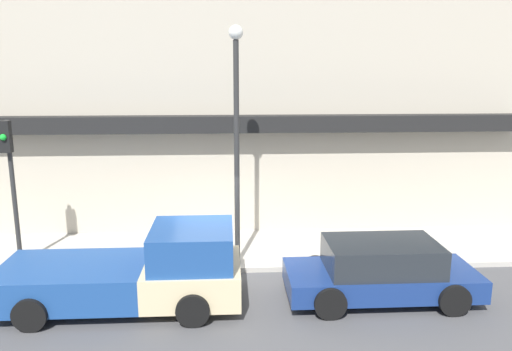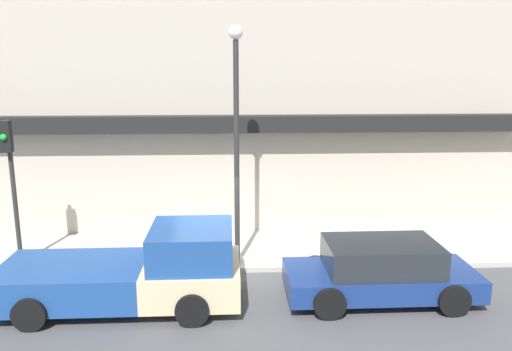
{
  "view_description": "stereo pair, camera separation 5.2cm",
  "coord_description": "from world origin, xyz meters",
  "px_view_note": "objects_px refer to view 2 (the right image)",
  "views": [
    {
      "loc": [
        0.09,
        -12.2,
        5.2
      ],
      "look_at": [
        0.87,
        1.25,
        2.34
      ],
      "focal_mm": 35.0,
      "sensor_mm": 36.0,
      "label": 1
    },
    {
      "loc": [
        0.14,
        -12.21,
        5.2
      ],
      "look_at": [
        0.87,
        1.25,
        2.34
      ],
      "focal_mm": 35.0,
      "sensor_mm": 36.0,
      "label": 2
    }
  ],
  "objects_px": {
    "parked_car": "(380,271)",
    "street_lamp": "(236,122)",
    "pickup_truck": "(138,272)",
    "fire_hydrant": "(177,247)",
    "traffic_light": "(10,167)"
  },
  "relations": [
    {
      "from": "pickup_truck",
      "to": "fire_hydrant",
      "type": "xyz_separation_m",
      "value": [
        0.59,
        2.5,
        -0.35
      ]
    },
    {
      "from": "street_lamp",
      "to": "parked_car",
      "type": "bearing_deg",
      "value": -32.21
    },
    {
      "from": "street_lamp",
      "to": "traffic_light",
      "type": "height_order",
      "value": "street_lamp"
    },
    {
      "from": "parked_car",
      "to": "traffic_light",
      "type": "distance_m",
      "value": 9.56
    },
    {
      "from": "pickup_truck",
      "to": "parked_car",
      "type": "height_order",
      "value": "pickup_truck"
    },
    {
      "from": "pickup_truck",
      "to": "street_lamp",
      "type": "distance_m",
      "value": 4.36
    },
    {
      "from": "fire_hydrant",
      "to": "street_lamp",
      "type": "xyz_separation_m",
      "value": [
        1.66,
        -0.45,
        3.48
      ]
    },
    {
      "from": "fire_hydrant",
      "to": "street_lamp",
      "type": "distance_m",
      "value": 3.88
    },
    {
      "from": "fire_hydrant",
      "to": "traffic_light",
      "type": "height_order",
      "value": "traffic_light"
    },
    {
      "from": "fire_hydrant",
      "to": "street_lamp",
      "type": "height_order",
      "value": "street_lamp"
    },
    {
      "from": "street_lamp",
      "to": "traffic_light",
      "type": "relative_size",
      "value": 1.61
    },
    {
      "from": "pickup_truck",
      "to": "traffic_light",
      "type": "height_order",
      "value": "traffic_light"
    },
    {
      "from": "parked_car",
      "to": "street_lamp",
      "type": "bearing_deg",
      "value": 149.5
    },
    {
      "from": "parked_car",
      "to": "street_lamp",
      "type": "relative_size",
      "value": 0.71
    },
    {
      "from": "fire_hydrant",
      "to": "street_lamp",
      "type": "relative_size",
      "value": 0.1
    }
  ]
}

